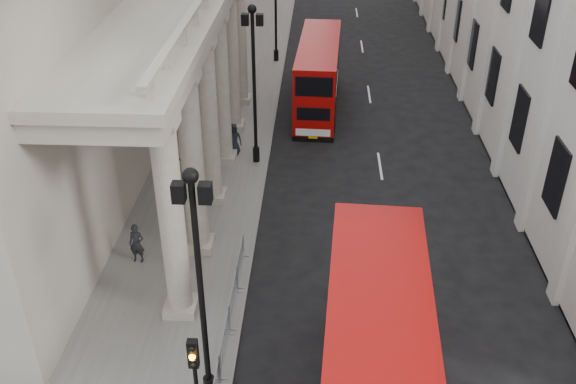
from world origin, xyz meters
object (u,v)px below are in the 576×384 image
(lamp_post_south, at_px, (200,278))
(pedestrian_b, at_px, (185,160))
(lamp_post_mid, at_px, (254,76))
(pedestrian_a, at_px, (137,244))
(bus_far, at_px, (318,75))
(traffic_light, at_px, (195,377))
(pedestrian_c, at_px, (234,139))

(lamp_post_south, xyz_separation_m, pedestrian_b, (-3.46, 14.39, -3.99))
(lamp_post_mid, relative_size, pedestrian_b, 5.22)
(lamp_post_south, height_order, pedestrian_a, lamp_post_south)
(lamp_post_south, height_order, lamp_post_mid, same)
(bus_far, height_order, pedestrian_a, bus_far)
(lamp_post_mid, xyz_separation_m, bus_far, (3.19, 7.55, -2.69))
(traffic_light, height_order, pedestrian_b, traffic_light)
(pedestrian_a, bearing_deg, lamp_post_south, -54.91)
(traffic_light, xyz_separation_m, bus_far, (3.09, 25.57, -0.88))
(lamp_post_mid, xyz_separation_m, traffic_light, (0.10, -18.02, -1.80))
(lamp_post_mid, bearing_deg, lamp_post_south, -90.00)
(traffic_light, distance_m, pedestrian_a, 10.11)
(traffic_light, distance_m, bus_far, 25.77)
(lamp_post_mid, relative_size, pedestrian_c, 4.71)
(lamp_post_south, xyz_separation_m, bus_far, (3.19, 23.55, -2.69))
(bus_far, height_order, pedestrian_c, bus_far)
(traffic_light, relative_size, pedestrian_a, 2.45)
(bus_far, xyz_separation_m, pedestrian_b, (-6.66, -9.16, -1.31))
(traffic_light, xyz_separation_m, pedestrian_a, (-4.16, 8.97, -2.11))
(bus_far, xyz_separation_m, pedestrian_c, (-4.47, -6.75, -1.22))
(lamp_post_south, relative_size, traffic_light, 1.93)
(pedestrian_b, bearing_deg, pedestrian_a, 93.86)
(traffic_light, relative_size, bus_far, 0.43)
(bus_far, bearing_deg, pedestrian_a, -111.09)
(pedestrian_c, bearing_deg, traffic_light, -86.52)
(lamp_post_mid, height_order, bus_far, lamp_post_mid)
(pedestrian_c, bearing_deg, pedestrian_b, -132.92)
(traffic_light, xyz_separation_m, pedestrian_c, (-1.38, 18.82, -2.10))
(bus_far, bearing_deg, pedestrian_b, -123.49)
(pedestrian_a, height_order, pedestrian_c, pedestrian_c)
(lamp_post_mid, distance_m, traffic_light, 18.11)
(bus_far, relative_size, pedestrian_b, 6.25)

